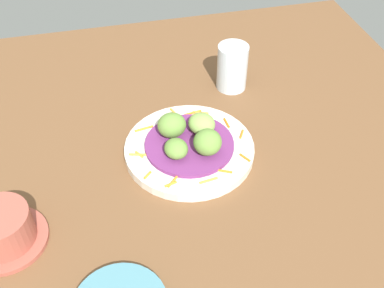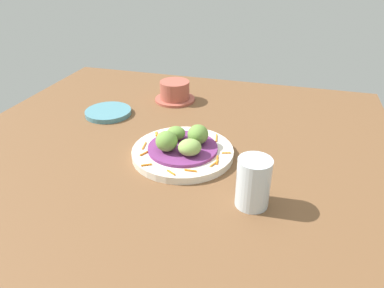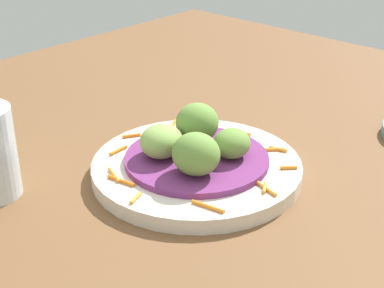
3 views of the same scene
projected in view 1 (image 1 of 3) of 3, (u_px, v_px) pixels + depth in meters
The scene contains 10 objects.
table_surface at pixel (190, 173), 83.48cm from camera, with size 110.00×110.00×2.00cm, color brown.
main_plate at pixel (189, 149), 85.31cm from camera, with size 23.94×23.94×1.73cm, color silver.
cabbage_bed at pixel (189, 144), 84.46cm from camera, with size 16.41×16.41×0.74cm, color #702D6B.
carrot_garnish at pixel (187, 146), 84.40cm from camera, with size 20.91×22.19×0.40cm.
guac_scoop_left at pixel (202, 124), 85.29cm from camera, with size 4.81×5.27×3.67cm, color #84A851.
guac_scoop_center at pixel (172, 125), 84.29cm from camera, with size 5.29×4.93×4.61cm, color olive.
guac_scoop_right at pixel (176, 149), 80.73cm from camera, with size 4.12×4.50×3.31cm, color olive.
guac_scoop_back at pixel (208, 142), 80.93cm from camera, with size 5.03×5.08×4.69cm, color olive.
terracotta_bowl at pixel (3, 230), 69.65cm from camera, with size 12.67×12.67×6.36cm.
water_glass at pixel (232, 67), 97.54cm from camera, with size 6.45×6.45×9.99cm, color silver.
Camera 1 is at (-55.52, 12.91, 62.21)cm, focal length 43.12 mm.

